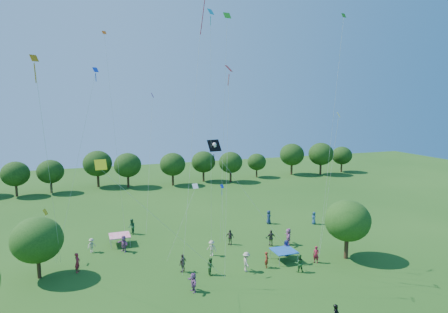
{
  "coord_description": "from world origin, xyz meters",
  "views": [
    {
      "loc": [
        -11.23,
        -17.4,
        15.77
      ],
      "look_at": [
        0.0,
        14.0,
        11.0
      ],
      "focal_mm": 32.0,
      "sensor_mm": 36.0,
      "label": 1
    }
  ],
  "objects_px": {
    "near_tree_north": "(37,240)",
    "red_high_kite": "(199,46)",
    "tent_red_stripe": "(120,235)",
    "tent_blue": "(284,251)",
    "pirate_kite": "(216,147)",
    "near_tree_east": "(347,221)"
  },
  "relations": [
    {
      "from": "near_tree_north",
      "to": "red_high_kite",
      "type": "distance_m",
      "value": 22.06
    },
    {
      "from": "tent_red_stripe",
      "to": "near_tree_north",
      "type": "bearing_deg",
      "value": -141.05
    },
    {
      "from": "red_high_kite",
      "to": "tent_blue",
      "type": "bearing_deg",
      "value": 1.31
    },
    {
      "from": "near_tree_north",
      "to": "red_high_kite",
      "type": "height_order",
      "value": "red_high_kite"
    },
    {
      "from": "near_tree_north",
      "to": "pirate_kite",
      "type": "height_order",
      "value": "pirate_kite"
    },
    {
      "from": "near_tree_east",
      "to": "pirate_kite",
      "type": "height_order",
      "value": "pirate_kite"
    },
    {
      "from": "tent_red_stripe",
      "to": "pirate_kite",
      "type": "relative_size",
      "value": 0.21
    },
    {
      "from": "tent_red_stripe",
      "to": "red_high_kite",
      "type": "xyz_separation_m",
      "value": [
        6.27,
        -10.22,
        19.2
      ]
    },
    {
      "from": "tent_blue",
      "to": "pirate_kite",
      "type": "bearing_deg",
      "value": 155.98
    },
    {
      "from": "tent_blue",
      "to": "near_tree_east",
      "type": "bearing_deg",
      "value": -13.82
    },
    {
      "from": "near_tree_north",
      "to": "red_high_kite",
      "type": "bearing_deg",
      "value": -16.68
    },
    {
      "from": "near_tree_north",
      "to": "pirate_kite",
      "type": "bearing_deg",
      "value": -4.25
    },
    {
      "from": "near_tree_north",
      "to": "near_tree_east",
      "type": "height_order",
      "value": "near_tree_east"
    },
    {
      "from": "near_tree_east",
      "to": "tent_blue",
      "type": "distance_m",
      "value": 6.99
    },
    {
      "from": "tent_blue",
      "to": "red_high_kite",
      "type": "relative_size",
      "value": 0.09
    },
    {
      "from": "near_tree_east",
      "to": "tent_red_stripe",
      "type": "relative_size",
      "value": 2.7
    },
    {
      "from": "red_high_kite",
      "to": "tent_red_stripe",
      "type": "bearing_deg",
      "value": 121.53
    },
    {
      "from": "red_high_kite",
      "to": "near_tree_east",
      "type": "bearing_deg",
      "value": -5.15
    },
    {
      "from": "near_tree_north",
      "to": "tent_red_stripe",
      "type": "relative_size",
      "value": 2.52
    },
    {
      "from": "pirate_kite",
      "to": "red_high_kite",
      "type": "xyz_separation_m",
      "value": [
        -2.41,
        -2.93,
        8.98
      ]
    },
    {
      "from": "near_tree_east",
      "to": "red_high_kite",
      "type": "height_order",
      "value": "red_high_kite"
    },
    {
      "from": "near_tree_north",
      "to": "near_tree_east",
      "type": "distance_m",
      "value": 29.05
    }
  ]
}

